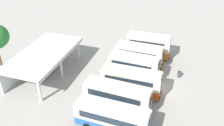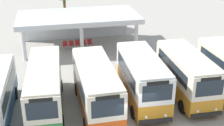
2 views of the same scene
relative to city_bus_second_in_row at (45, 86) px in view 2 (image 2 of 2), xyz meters
name	(u,v)px [view 2 (image 2 of 2)]	position (x,y,z in m)	size (l,w,h in m)	color
city_bus_second_in_row	(45,86)	(0.00, 0.00, 0.00)	(2.48, 7.92, 3.17)	black
city_bus_middle_cream	(96,86)	(3.31, -0.76, 0.03)	(2.43, 7.57, 3.24)	black
city_bus_fourth_amber	(142,77)	(6.61, -0.25, 0.08)	(2.54, 6.90, 3.34)	black
city_bus_fifth_blue	(186,74)	(9.92, -0.24, 0.05)	(2.42, 6.90, 3.27)	black
terminal_canopy	(78,20)	(3.55, 12.37, 0.93)	(12.02, 6.22, 3.40)	silver
waiting_chair_end_by_column	(65,45)	(2.05, 11.13, -1.23)	(0.46, 0.46, 0.86)	slate
waiting_chair_second_from_end	(71,44)	(2.68, 11.18, -1.23)	(0.46, 0.46, 0.86)	slate
waiting_chair_middle_seat	(78,43)	(3.31, 11.19, -1.23)	(0.46, 0.46, 0.86)	slate
waiting_chair_fourth_seat	(84,43)	(3.94, 11.21, -1.23)	(0.46, 0.46, 0.86)	slate
waiting_chair_fifth_seat	(90,43)	(4.57, 11.20, -1.23)	(0.46, 0.46, 0.86)	slate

